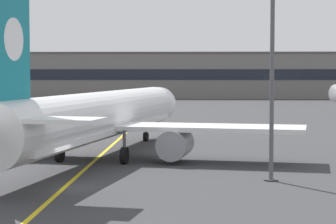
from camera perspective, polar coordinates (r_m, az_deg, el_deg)
name	(u,v)px	position (r m, az deg, el deg)	size (l,w,h in m)	color
ground_plane	(68,187)	(40.41, -8.61, -6.46)	(400.00, 400.00, 0.00)	#353538
taxiway_centreline	(120,138)	(69.87, -4.16, -2.25)	(0.30, 180.00, 0.01)	yellow
airliner_foreground	(99,118)	(52.27, -5.97, -0.48)	(32.33, 41.27, 11.65)	white
apron_lamp_post	(272,82)	(42.31, 8.97, 2.60)	(2.24, 0.90, 12.06)	#515156
safety_cone_by_nose_gear	(123,136)	(69.58, -3.88, -2.07)	(0.44, 0.44, 0.55)	orange
terminal_building	(165,75)	(179.22, -0.28, 3.20)	(140.69, 12.40, 12.36)	slate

